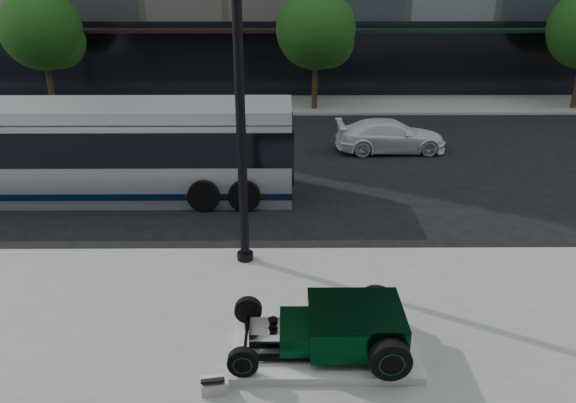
{
  "coord_description": "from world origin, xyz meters",
  "views": [
    {
      "loc": [
        -0.51,
        -14.65,
        6.79
      ],
      "look_at": [
        -0.42,
        -1.5,
        1.2
      ],
      "focal_mm": 35.0,
      "sensor_mm": 36.0,
      "label": 1
    }
  ],
  "objects_px": {
    "lamppost": "(241,127)",
    "white_sedan": "(391,136)",
    "hot_rod": "(343,327)",
    "transit_bus": "(98,150)"
  },
  "relations": [
    {
      "from": "lamppost",
      "to": "transit_bus",
      "type": "distance_m",
      "value": 6.88
    },
    {
      "from": "white_sedan",
      "to": "transit_bus",
      "type": "bearing_deg",
      "value": 111.9
    },
    {
      "from": "lamppost",
      "to": "white_sedan",
      "type": "height_order",
      "value": "lamppost"
    },
    {
      "from": "lamppost",
      "to": "white_sedan",
      "type": "relative_size",
      "value": 1.7
    },
    {
      "from": "transit_bus",
      "to": "hot_rod",
      "type": "bearing_deg",
      "value": -49.88
    },
    {
      "from": "hot_rod",
      "to": "transit_bus",
      "type": "distance_m",
      "value": 10.63
    },
    {
      "from": "lamppost",
      "to": "transit_bus",
      "type": "xyz_separation_m",
      "value": [
        -4.8,
        4.51,
        -1.97
      ]
    },
    {
      "from": "lamppost",
      "to": "white_sedan",
      "type": "bearing_deg",
      "value": 60.24
    },
    {
      "from": "hot_rod",
      "to": "transit_bus",
      "type": "bearing_deg",
      "value": 130.12
    },
    {
      "from": "transit_bus",
      "to": "white_sedan",
      "type": "bearing_deg",
      "value": 24.0
    }
  ]
}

